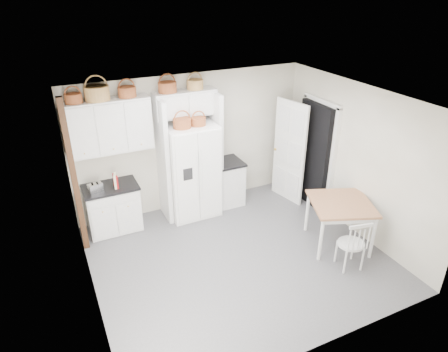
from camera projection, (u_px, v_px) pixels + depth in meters
floor at (238, 257)px, 6.54m from camera, size 4.50×4.50×0.00m
ceiling at (241, 102)px, 5.38m from camera, size 4.50×4.50×0.00m
wall_back at (191, 142)px, 7.57m from camera, size 4.50×0.00×4.50m
wall_left at (83, 223)px, 5.09m from camera, size 0.00×4.00×4.00m
wall_right at (356, 160)px, 6.82m from camera, size 0.00×4.00×4.00m
refrigerator at (191, 170)px, 7.41m from camera, size 0.92×0.74×1.78m
base_cab_left at (113, 209)px, 7.10m from camera, size 0.90×0.57×0.83m
base_cab_right at (228, 183)px, 7.96m from camera, size 0.49×0.59×0.86m
dining_table at (339, 223)px, 6.71m from camera, size 1.25×1.25×0.81m
windsor_chair at (351, 244)px, 6.15m from camera, size 0.49×0.46×0.86m
counter_left at (110, 187)px, 6.90m from camera, size 0.93×0.60×0.04m
counter_right at (228, 162)px, 7.76m from camera, size 0.53×0.63×0.04m
toaster at (95, 188)px, 6.68m from camera, size 0.25×0.18×0.16m
cookbook_red at (116, 181)px, 6.81m from camera, size 0.06×0.16×0.24m
cookbook_cream at (115, 181)px, 6.81m from camera, size 0.08×0.17×0.26m
basket_upper_a at (73, 98)px, 6.18m from camera, size 0.27×0.27×0.15m
basket_upper_b at (97, 93)px, 6.30m from camera, size 0.39×0.39×0.23m
basket_upper_c at (127, 92)px, 6.49m from camera, size 0.29×0.29×0.17m
basket_bridge_a at (167, 87)px, 6.75m from camera, size 0.32×0.32×0.18m
basket_bridge_b at (195, 84)px, 6.95m from camera, size 0.29×0.29×0.17m
basket_fridge_a at (182, 123)px, 6.83m from camera, size 0.32×0.32×0.17m
basket_fridge_b at (198, 122)px, 6.95m from camera, size 0.27×0.27×0.14m
upper_cabinet at (109, 126)px, 6.59m from camera, size 1.40×0.34×0.90m
bridge_cabinet at (185, 103)px, 7.01m from camera, size 1.12×0.34×0.45m
fridge_panel_left at (163, 161)px, 7.15m from camera, size 0.08×0.60×2.30m
fridge_panel_right at (215, 152)px, 7.54m from camera, size 0.08×0.60×2.30m
trim_post at (74, 179)px, 6.20m from camera, size 0.09×0.09×2.60m
doorway_void at (315, 155)px, 7.72m from camera, size 0.18×0.85×2.05m
door_slab at (289, 152)px, 7.85m from camera, size 0.21×0.79×2.05m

